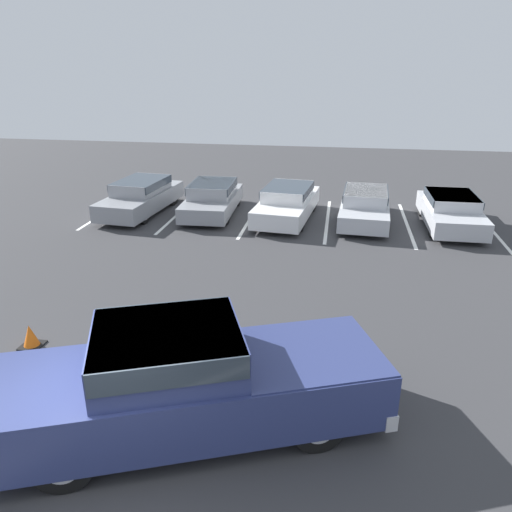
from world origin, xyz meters
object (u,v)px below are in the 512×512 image
parked_sedan_c (287,202)px  pickup_truck (190,381)px  parked_sedan_d (365,205)px  wheel_stop_curb (217,192)px  parked_sedan_b (212,197)px  parked_sedan_e (451,210)px  parked_sedan_a (141,195)px  traffic_cone (31,337)px

parked_sedan_c → pickup_truck: bearing=4.7°
pickup_truck → parked_sedan_c: pickup_truck is taller
parked_sedan_d → wheel_stop_curb: bearing=-112.7°
parked_sedan_b → parked_sedan_c: 2.97m
parked_sedan_d → parked_sedan_e: parked_sedan_d is taller
parked_sedan_e → parked_sedan_a: bearing=-89.8°
parked_sedan_e → wheel_stop_curb: (-9.49, 3.28, -0.57)m
parked_sedan_b → parked_sedan_c: size_ratio=0.93×
parked_sedan_e → traffic_cone: 14.33m
parked_sedan_b → parked_sedan_a: bearing=-86.5°
parked_sedan_c → parked_sedan_d: 2.89m
parked_sedan_a → parked_sedan_e: size_ratio=1.08×
parked_sedan_c → parked_sedan_e: (5.92, 0.00, -0.03)m
wheel_stop_curb → pickup_truck: bearing=-77.6°
pickup_truck → parked_sedan_e: bearing=41.0°
parked_sedan_b → traffic_cone: bearing=-9.8°
parked_sedan_a → parked_sedan_d: bearing=96.4°
parked_sedan_b → pickup_truck: bearing=10.5°
parked_sedan_c → traffic_cone: parked_sedan_c is taller
wheel_stop_curb → parked_sedan_a: bearing=-123.2°
parked_sedan_b → parked_sedan_e: (8.88, -0.19, -0.02)m
parked_sedan_a → parked_sedan_e: parked_sedan_a is taller
parked_sedan_a → parked_sedan_c: 5.78m
parked_sedan_c → parked_sedan_e: 5.92m
parked_sedan_b → wheel_stop_curb: parked_sedan_b is taller
wheel_stop_curb → parked_sedan_d: bearing=-26.2°
parked_sedan_a → parked_sedan_e: 11.70m
parked_sedan_c → wheel_stop_curb: parked_sedan_c is taller
pickup_truck → wheel_stop_curb: (-3.32, 15.17, -0.86)m
parked_sedan_a → parked_sedan_b: parked_sedan_a is taller
parked_sedan_c → parked_sedan_e: bearing=95.9°
parked_sedan_d → traffic_cone: (-7.21, -10.12, -0.42)m
parked_sedan_b → parked_sedan_d: bearing=87.0°
parked_sedan_a → parked_sedan_d: (8.67, 0.20, -0.04)m
parked_sedan_c → wheel_stop_curb: (-3.57, 3.28, -0.60)m
parked_sedan_c → parked_sedan_e: parked_sedan_c is taller
pickup_truck → parked_sedan_a: pickup_truck is taller
parked_sedan_a → parked_sedan_c: (5.78, 0.09, -0.02)m
parked_sedan_a → parked_sedan_c: bearing=96.0°
pickup_truck → parked_sedan_e: pickup_truck is taller
parked_sedan_c → traffic_cone: (-4.32, -10.01, -0.44)m
traffic_cone → parked_sedan_b: bearing=82.4°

